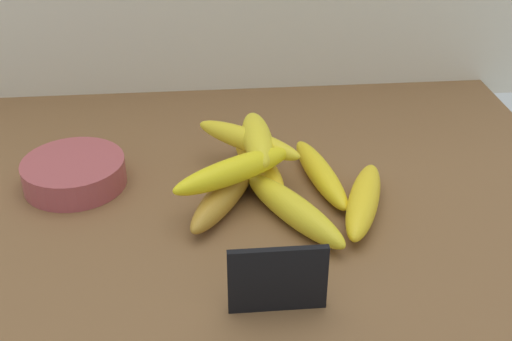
{
  "coord_description": "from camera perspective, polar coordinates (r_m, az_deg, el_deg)",
  "views": [
    {
      "loc": [
        0.46,
        -77.74,
        54.55
      ],
      "look_at": [
        7.53,
        -0.72,
        8.0
      ],
      "focal_mm": 46.29,
      "sensor_mm": 36.0,
      "label": 1
    }
  ],
  "objects": [
    {
      "name": "banana_6",
      "position": [
        0.89,
        -2.22,
        -0.02
      ],
      "size": [
        18.04,
        12.44,
        3.59
      ],
      "primitive_type": "ellipsoid",
      "rotation": [
        0.0,
        0.0,
        3.66
      ],
      "color": "yellow",
      "rests_on": "banana_1"
    },
    {
      "name": "counter_top",
      "position": [
        0.94,
        -4.62,
        -3.38
      ],
      "size": [
        110.0,
        76.0,
        3.0
      ],
      "primitive_type": "cube",
      "color": "brown",
      "rests_on": "ground"
    },
    {
      "name": "fruit_bowl",
      "position": [
        0.99,
        -15.7,
        -0.21
      ],
      "size": [
        14.76,
        14.76,
        3.99
      ],
      "primitive_type": "cylinder",
      "color": "#A4464B",
      "rests_on": "counter_top"
    },
    {
      "name": "banana_4",
      "position": [
        0.88,
        2.96,
        -3.4
      ],
      "size": [
        13.64,
        19.39,
        4.03
      ],
      "primitive_type": "ellipsoid",
      "rotation": [
        0.0,
        0.0,
        2.1
      ],
      "color": "yellow",
      "rests_on": "counter_top"
    },
    {
      "name": "banana_1",
      "position": [
        0.91,
        -2.94,
        -1.99
      ],
      "size": [
        12.8,
        19.32,
        4.05
      ],
      "primitive_type": "ellipsoid",
      "rotation": [
        0.0,
        0.0,
        4.23
      ],
      "color": "#B38129",
      "rests_on": "counter_top"
    },
    {
      "name": "banana_0",
      "position": [
        0.98,
        -0.06,
        0.52
      ],
      "size": [
        8.54,
        17.44,
        4.02
      ],
      "primitive_type": "ellipsoid",
      "rotation": [
        0.0,
        0.0,
        1.85
      ],
      "color": "yellow",
      "rests_on": "counter_top"
    },
    {
      "name": "banana_5",
      "position": [
        0.96,
        -0.98,
        2.65
      ],
      "size": [
        15.86,
        14.22,
        3.36
      ],
      "primitive_type": "ellipsoid",
      "rotation": [
        0.0,
        0.0,
        2.44
      ],
      "color": "yellow",
      "rests_on": "banana_0"
    },
    {
      "name": "banana_2",
      "position": [
        0.9,
        8.99,
        -2.6
      ],
      "size": [
        10.32,
        18.74,
        4.05
      ],
      "primitive_type": "ellipsoid",
      "rotation": [
        0.0,
        0.0,
        1.21
      ],
      "color": "yellow",
      "rests_on": "counter_top"
    },
    {
      "name": "chalkboard_sign",
      "position": [
        0.73,
        1.51,
        -9.6
      ],
      "size": [
        11.0,
        1.8,
        8.4
      ],
      "color": "black",
      "rests_on": "counter_top"
    },
    {
      "name": "banana_3",
      "position": [
        0.96,
        5.32,
        -0.27
      ],
      "size": [
        6.94,
        19.6,
        3.48
      ],
      "primitive_type": "ellipsoid",
      "rotation": [
        0.0,
        0.0,
        4.9
      ],
      "color": "yellow",
      "rests_on": "counter_top"
    },
    {
      "name": "banana_7",
      "position": [
        0.96,
        -0.16,
        2.71
      ],
      "size": [
        4.65,
        15.38,
        4.23
      ],
      "primitive_type": "ellipsoid",
      "rotation": [
        0.0,
        0.0,
        1.6
      ],
      "color": "yellow",
      "rests_on": "banana_0"
    }
  ]
}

